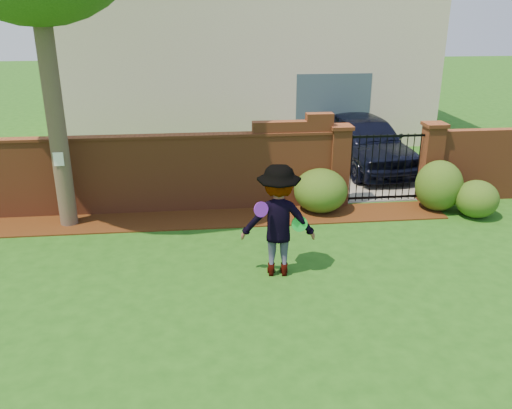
{
  "coord_description": "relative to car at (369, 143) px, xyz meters",
  "views": [
    {
      "loc": [
        -0.78,
        -7.41,
        4.41
      ],
      "look_at": [
        0.19,
        1.4,
        1.05
      ],
      "focal_mm": 37.12,
      "sensor_mm": 36.0,
      "label": 1
    }
  ],
  "objects": [
    {
      "name": "frisbee_purple",
      "position": [
        -3.79,
        -6.17,
        0.56
      ],
      "size": [
        0.26,
        0.16,
        0.25
      ],
      "primitive_type": "cylinder",
      "rotation": [
        1.36,
        0.0,
        0.38
      ],
      "color": "purple",
      "rests_on": "man"
    },
    {
      "name": "frisbee_green",
      "position": [
        -3.13,
        -6.03,
        0.22
      ],
      "size": [
        0.27,
        0.06,
        0.27
      ],
      "primitive_type": "cylinder",
      "rotation": [
        1.43,
        0.0,
        -0.0
      ],
      "color": "green",
      "rests_on": "man"
    },
    {
      "name": "car",
      "position": [
        0.0,
        0.0,
        0.0
      ],
      "size": [
        2.26,
        4.65,
        1.53
      ],
      "primitive_type": "imported",
      "rotation": [
        0.0,
        0.0,
        0.1
      ],
      "color": "black",
      "rests_on": "ground"
    },
    {
      "name": "ground",
      "position": [
        -3.96,
        -6.63,
        -0.77
      ],
      "size": [
        80.0,
        80.0,
        0.01
      ],
      "primitive_type": "cube",
      "color": "#1F5314",
      "rests_on": "ground"
    },
    {
      "name": "shrub_right",
      "position": [
        1.28,
        -3.75,
        -0.35
      ],
      "size": [
        0.93,
        0.93,
        0.83
      ],
      "primitive_type": "ellipsoid",
      "color": "#234C16",
      "rests_on": "ground"
    },
    {
      "name": "pillar_right",
      "position": [
        0.64,
        -2.63,
        0.19
      ],
      "size": [
        0.5,
        0.5,
        1.88
      ],
      "color": "brown",
      "rests_on": "ground"
    },
    {
      "name": "brick_wall",
      "position": [
        -5.97,
        -2.63,
        0.16
      ],
      "size": [
        8.7,
        0.31,
        2.16
      ],
      "color": "brown",
      "rests_on": "ground"
    },
    {
      "name": "shrub_left",
      "position": [
        -2.07,
        -3.05,
        -0.27
      ],
      "size": [
        1.21,
        1.21,
        0.99
      ],
      "primitive_type": "ellipsoid",
      "color": "#234C16",
      "rests_on": "ground"
    },
    {
      "name": "house",
      "position": [
        -2.96,
        5.37,
        2.4
      ],
      "size": [
        12.4,
        6.4,
        6.3
      ],
      "color": "beige",
      "rests_on": "ground"
    },
    {
      "name": "man",
      "position": [
        -3.47,
        -5.9,
        0.22
      ],
      "size": [
        1.35,
        0.87,
        1.97
      ],
      "primitive_type": "imported",
      "rotation": [
        0.0,
        0.0,
        3.03
      ],
      "color": "gray",
      "rests_on": "ground"
    },
    {
      "name": "brick_wall_return",
      "position": [
        2.64,
        -2.63,
        0.09
      ],
      "size": [
        4.0,
        0.25,
        1.7
      ],
      "primitive_type": "cube",
      "color": "brown",
      "rests_on": "ground"
    },
    {
      "name": "paper_notice",
      "position": [
        -7.56,
        -3.42,
        0.74
      ],
      "size": [
        0.2,
        0.01,
        0.28
      ],
      "primitive_type": "cube",
      "color": "white",
      "rests_on": "tree"
    },
    {
      "name": "pillar_left",
      "position": [
        -1.56,
        -2.63,
        0.19
      ],
      "size": [
        0.5,
        0.5,
        1.88
      ],
      "color": "brown",
      "rests_on": "ground"
    },
    {
      "name": "shrub_middle",
      "position": [
        0.61,
        -3.25,
        -0.19
      ],
      "size": [
        1.05,
        1.05,
        1.16
      ],
      "primitive_type": "ellipsoid",
      "color": "#234C16",
      "rests_on": "ground"
    },
    {
      "name": "iron_gate",
      "position": [
        -0.46,
        -2.63,
        0.09
      ],
      "size": [
        1.78,
        0.03,
        1.6
      ],
      "color": "black",
      "rests_on": "ground"
    },
    {
      "name": "mulch_bed",
      "position": [
        -4.91,
        -3.29,
        -0.75
      ],
      "size": [
        11.1,
        1.08,
        0.03
      ],
      "primitive_type": "cube",
      "color": "#3A1C0A",
      "rests_on": "ground"
    },
    {
      "name": "driveway",
      "position": [
        -0.46,
        1.37,
        -0.76
      ],
      "size": [
        3.2,
        8.0,
        0.01
      ],
      "primitive_type": "cube",
      "color": "gray",
      "rests_on": "ground"
    }
  ]
}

